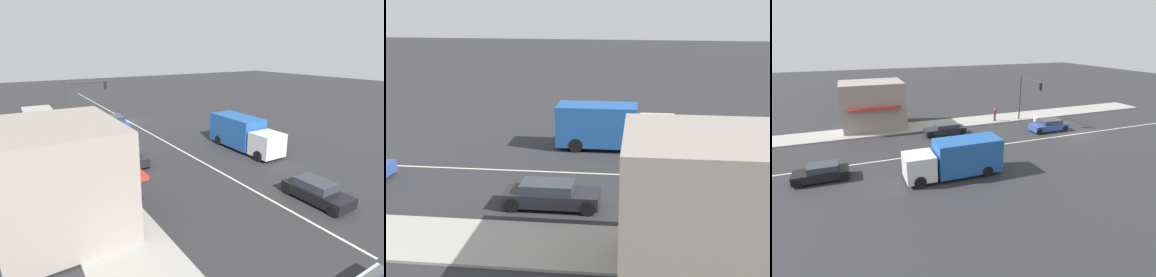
% 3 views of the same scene
% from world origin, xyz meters
% --- Properties ---
extents(ground_plane, '(160.00, 160.00, 0.00)m').
position_xyz_m(ground_plane, '(0.00, 18.00, 0.00)').
color(ground_plane, '#2B2B2D').
extents(sidewalk_right, '(4.00, 73.00, 0.12)m').
position_xyz_m(sidewalk_right, '(9.00, 18.50, 0.06)').
color(sidewalk_right, '#9E9B93').
rests_on(sidewalk_right, ground).
extents(lane_marking_center, '(0.16, 60.00, 0.01)m').
position_xyz_m(lane_marking_center, '(0.00, 0.00, 0.00)').
color(lane_marking_center, beige).
rests_on(lane_marking_center, ground).
extents(building_corner_store, '(6.23, 7.00, 5.30)m').
position_xyz_m(building_corner_store, '(10.92, 20.23, 2.77)').
color(building_corner_store, gray).
rests_on(building_corner_store, sidewalk_right).
extents(traffic_signal_main, '(4.59, 0.34, 5.60)m').
position_xyz_m(traffic_signal_main, '(6.12, 2.37, 3.90)').
color(traffic_signal_main, '#333338').
rests_on(traffic_signal_main, sidewalk_right).
extents(pedestrian, '(0.34, 0.34, 1.64)m').
position_xyz_m(pedestrian, '(7.83, 5.74, 0.98)').
color(pedestrian, '#282D42').
rests_on(pedestrian, sidewalk_right).
extents(warning_aframe_sign, '(0.45, 0.53, 0.84)m').
position_xyz_m(warning_aframe_sign, '(5.99, 0.88, 0.43)').
color(warning_aframe_sign, silver).
rests_on(warning_aframe_sign, ground).
extents(delivery_truck, '(2.44, 7.50, 2.87)m').
position_xyz_m(delivery_truck, '(-5.00, 15.44, 1.47)').
color(delivery_truck, silver).
rests_on(delivery_truck, ground).
extents(suv_black, '(1.73, 3.96, 1.28)m').
position_xyz_m(suv_black, '(-2.20, 25.24, 0.62)').
color(suv_black, black).
rests_on(suv_black, ground).
extents(sedan_dark, '(1.76, 4.48, 1.26)m').
position_xyz_m(sedan_dark, '(5.00, 13.21, 0.62)').
color(sedan_dark, black).
rests_on(sedan_dark, ground).
extents(coupe_blue, '(1.84, 4.34, 1.33)m').
position_xyz_m(coupe_blue, '(2.20, 1.61, 0.65)').
color(coupe_blue, '#284793').
rests_on(coupe_blue, ground).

